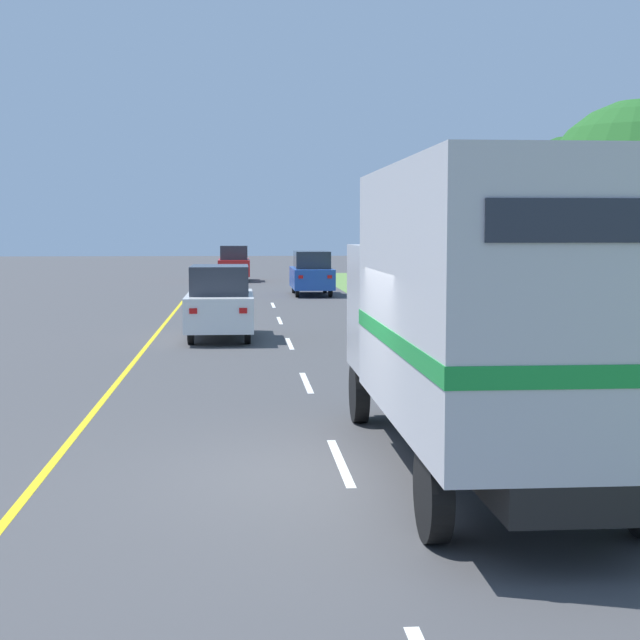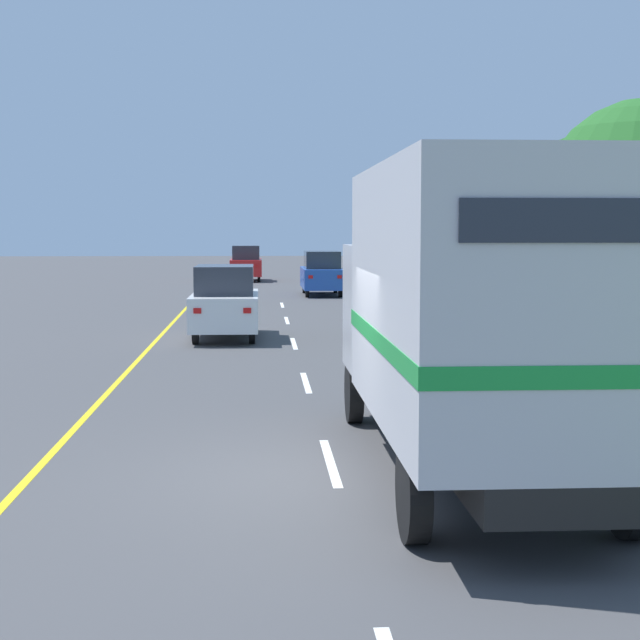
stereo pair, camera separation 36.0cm
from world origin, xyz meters
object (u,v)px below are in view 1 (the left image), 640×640
(delineator_post, at_px, (590,386))
(highway_sign, at_px, (604,299))
(roadside_tree_mid, at_px, (631,210))
(lead_car_white, at_px, (220,302))
(lead_car_blue_ahead, at_px, (312,273))
(roadside_tree_near, at_px, (640,202))
(roadside_tree_far, at_px, (570,197))
(lead_car_red_ahead, at_px, (234,263))
(horse_trailer_truck, at_px, (484,309))

(delineator_post, bearing_deg, highway_sign, 66.33)
(roadside_tree_mid, height_order, delineator_post, roadside_tree_mid)
(highway_sign, xyz_separation_m, roadside_tree_mid, (4.92, 10.86, 1.95))
(lead_car_white, bearing_deg, lead_car_blue_ahead, 77.90)
(roadside_tree_near, height_order, roadside_tree_far, roadside_tree_far)
(lead_car_blue_ahead, height_order, highway_sign, highway_sign)
(lead_car_blue_ahead, distance_m, roadside_tree_mid, 17.81)
(lead_car_blue_ahead, distance_m, lead_car_red_ahead, 13.08)
(lead_car_red_ahead, distance_m, highway_sign, 39.44)
(lead_car_white, height_order, lead_car_red_ahead, lead_car_red_ahead)
(lead_car_white, distance_m, highway_sign, 11.38)
(lead_car_white, bearing_deg, horse_trailer_truck, -77.44)
(roadside_tree_near, xyz_separation_m, delineator_post, (-3.43, -6.45, -3.11))
(lead_car_white, relative_size, roadside_tree_far, 0.66)
(lead_car_red_ahead, xyz_separation_m, roadside_tree_far, (13.01, -20.30, 3.20))
(horse_trailer_truck, xyz_separation_m, lead_car_red_ahead, (-3.27, 45.81, -1.02))
(lead_car_blue_ahead, relative_size, delineator_post, 4.85)
(horse_trailer_truck, height_order, roadside_tree_far, roadside_tree_far)
(horse_trailer_truck, height_order, lead_car_red_ahead, horse_trailer_truck)
(lead_car_white, xyz_separation_m, roadside_tree_near, (9.55, -5.40, 2.61))
(roadside_tree_mid, xyz_separation_m, roadside_tree_far, (0.65, 7.56, 0.63))
(lead_car_red_ahead, height_order, roadside_tree_far, roadside_tree_far)
(lead_car_red_ahead, xyz_separation_m, highway_sign, (7.44, -38.73, 0.62))
(roadside_tree_mid, bearing_deg, lead_car_blue_ahead, 119.76)
(roadside_tree_mid, bearing_deg, roadside_tree_near, -110.91)
(lead_car_blue_ahead, relative_size, roadside_tree_mid, 0.82)
(highway_sign, relative_size, delineator_post, 2.88)
(lead_car_white, xyz_separation_m, lead_car_blue_ahead, (3.80, 17.73, -0.00))
(lead_car_red_ahead, distance_m, roadside_tree_far, 24.32)
(lead_car_blue_ahead, bearing_deg, highway_sign, -81.69)
(lead_car_blue_ahead, distance_m, roadside_tree_near, 23.98)
(lead_car_white, xyz_separation_m, lead_car_red_ahead, (0.18, 30.30, 0.02))
(horse_trailer_truck, xyz_separation_m, highway_sign, (4.16, 7.08, -0.40))
(lead_car_white, relative_size, highway_sign, 1.59)
(delineator_post, bearing_deg, lead_car_blue_ahead, 94.49)
(roadside_tree_mid, bearing_deg, highway_sign, -114.38)
(horse_trailer_truck, distance_m, highway_sign, 8.22)
(lead_car_red_ahead, relative_size, roadside_tree_mid, 0.78)
(horse_trailer_truck, xyz_separation_m, roadside_tree_mid, (9.09, 17.94, 1.55))
(lead_car_red_ahead, distance_m, roadside_tree_mid, 30.59)
(delineator_post, bearing_deg, roadside_tree_mid, 65.79)
(lead_car_white, xyz_separation_m, roadside_tree_far, (13.19, 10.00, 3.22))
(highway_sign, bearing_deg, delineator_post, -113.67)
(highway_sign, bearing_deg, roadside_tree_near, 57.49)
(highway_sign, height_order, roadside_tree_near, roadside_tree_near)
(highway_sign, relative_size, roadside_tree_near, 0.46)
(horse_trailer_truck, bearing_deg, roadside_tree_mid, 63.14)
(horse_trailer_truck, distance_m, lead_car_red_ahead, 45.93)
(lead_car_red_ahead, height_order, delineator_post, lead_car_red_ahead)
(highway_sign, bearing_deg, lead_car_blue_ahead, 98.31)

